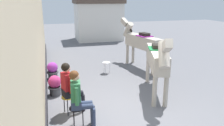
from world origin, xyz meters
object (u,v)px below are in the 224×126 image
object	(u,v)px
seated_visitor_near	(79,96)
saddled_horse_far	(141,42)
seated_visitor_far	(70,85)
flower_planter_farthest	(53,70)
saddled_horse_near	(157,59)
flower_planter_inner_far	(55,85)
spare_stool_white	(106,64)

from	to	relation	value
seated_visitor_near	saddled_horse_far	world-z (taller)	saddled_horse_far
seated_visitor_far	flower_planter_farthest	size ratio (longest dim) A/B	2.17
seated_visitor_near	seated_visitor_far	xyz separation A→B (m)	(-0.13, 0.71, 0.00)
saddled_horse_near	flower_planter_farthest	xyz separation A→B (m)	(-3.09, 2.40, -0.82)
seated_visitor_far	saddled_horse_near	distance (m)	2.78
flower_planter_inner_far	saddled_horse_far	bearing A→B (deg)	28.19
saddled_horse_near	spare_stool_white	xyz separation A→B (m)	(-0.97, 2.46, -0.76)
seated_visitor_near	flower_planter_inner_far	world-z (taller)	seated_visitor_near
seated_visitor_near	spare_stool_white	distance (m)	4.01
spare_stool_white	saddled_horse_far	bearing A→B (deg)	11.95
flower_planter_inner_far	flower_planter_farthest	size ratio (longest dim) A/B	1.00
saddled_horse_far	flower_planter_inner_far	world-z (taller)	saddled_horse_far
flower_planter_inner_far	spare_stool_white	bearing A→B (deg)	38.23
saddled_horse_near	flower_planter_farthest	size ratio (longest dim) A/B	4.49
seated_visitor_near	saddled_horse_near	world-z (taller)	saddled_horse_near
flower_planter_inner_far	spare_stool_white	distance (m)	2.66
saddled_horse_near	flower_planter_farthest	bearing A→B (deg)	142.20
spare_stool_white	seated_visitor_near	bearing A→B (deg)	-113.66
saddled_horse_near	spare_stool_white	distance (m)	2.75
saddled_horse_near	saddled_horse_far	world-z (taller)	same
seated_visitor_near	flower_planter_farthest	distance (m)	3.66
seated_visitor_far	flower_planter_farthest	world-z (taller)	seated_visitor_far
flower_planter_inner_far	flower_planter_farthest	distance (m)	1.58
saddled_horse_far	flower_planter_inner_far	bearing A→B (deg)	-151.81
saddled_horse_far	seated_visitor_near	bearing A→B (deg)	-128.87
saddled_horse_near	saddled_horse_far	size ratio (longest dim) A/B	0.97
saddled_horse_far	flower_planter_inner_far	xyz separation A→B (m)	(-3.71, -1.99, -0.82)
seated_visitor_near	flower_planter_inner_far	size ratio (longest dim) A/B	2.17
seated_visitor_far	flower_planter_inner_far	world-z (taller)	seated_visitor_far
seated_visitor_far	saddled_horse_near	world-z (taller)	saddled_horse_near
seated_visitor_far	flower_planter_inner_far	xyz separation A→B (m)	(-0.35, 1.30, -0.44)
seated_visitor_near	flower_planter_inner_far	distance (m)	2.12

